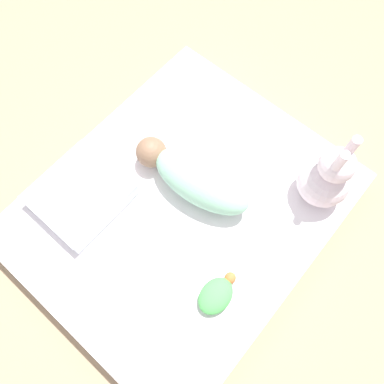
{
  "coord_description": "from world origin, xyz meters",
  "views": [
    {
      "loc": [
        -0.35,
        -0.34,
        1.47
      ],
      "look_at": [
        0.05,
        -0.01,
        0.19
      ],
      "focal_mm": 35.0,
      "sensor_mm": 36.0,
      "label": 1
    }
  ],
  "objects_px": {
    "swaddled_baby": "(195,177)",
    "bunny_plush": "(327,178)",
    "turtle_plush": "(217,295)",
    "pillow": "(81,195)"
  },
  "relations": [
    {
      "from": "swaddled_baby",
      "to": "bunny_plush",
      "type": "bearing_deg",
      "value": -149.81
    },
    {
      "from": "bunny_plush",
      "to": "turtle_plush",
      "type": "xyz_separation_m",
      "value": [
        -0.55,
        0.04,
        -0.1
      ]
    },
    {
      "from": "swaddled_baby",
      "to": "pillow",
      "type": "bearing_deg",
      "value": 40.06
    },
    {
      "from": "swaddled_baby",
      "to": "pillow",
      "type": "distance_m",
      "value": 0.43
    },
    {
      "from": "pillow",
      "to": "turtle_plush",
      "type": "xyz_separation_m",
      "value": [
        0.05,
        -0.61,
        -0.01
      ]
    },
    {
      "from": "swaddled_baby",
      "to": "bunny_plush",
      "type": "relative_size",
      "value": 1.39
    },
    {
      "from": "pillow",
      "to": "turtle_plush",
      "type": "height_order",
      "value": "pillow"
    },
    {
      "from": "pillow",
      "to": "turtle_plush",
      "type": "distance_m",
      "value": 0.61
    },
    {
      "from": "turtle_plush",
      "to": "bunny_plush",
      "type": "bearing_deg",
      "value": -4.56
    },
    {
      "from": "pillow",
      "to": "swaddled_baby",
      "type": "bearing_deg",
      "value": -42.36
    }
  ]
}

